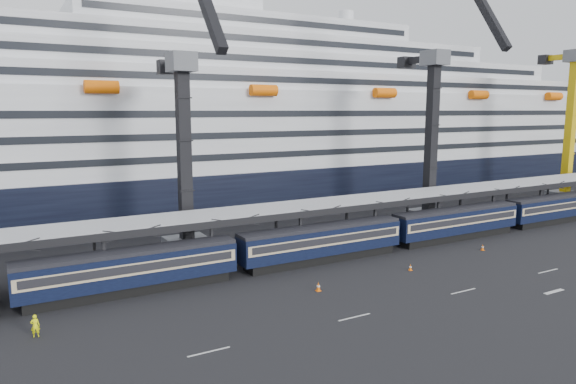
% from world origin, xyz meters
% --- Properties ---
extents(ground, '(260.00, 260.00, 0.00)m').
position_xyz_m(ground, '(0.00, 0.00, 0.00)').
color(ground, black).
rests_on(ground, ground).
extents(lane_markings, '(111.00, 4.27, 0.02)m').
position_xyz_m(lane_markings, '(8.15, -5.23, 0.01)').
color(lane_markings, beige).
rests_on(lane_markings, ground).
extents(train, '(133.05, 3.00, 4.05)m').
position_xyz_m(train, '(-4.65, 10.00, 2.20)').
color(train, black).
rests_on(train, ground).
extents(canopy, '(130.00, 6.25, 5.53)m').
position_xyz_m(canopy, '(0.00, 14.00, 5.25)').
color(canopy, '#A2A4AA').
rests_on(canopy, ground).
extents(cruise_ship, '(214.09, 28.84, 34.00)m').
position_xyz_m(cruise_ship, '(-1.08, 45.99, 12.34)').
color(cruise_ship, black).
rests_on(cruise_ship, ground).
extents(crane_dark_near, '(4.50, 17.75, 35.08)m').
position_xyz_m(crane_dark_near, '(-20.00, 18.59, 11.93)').
color(crane_dark_near, '#515459').
rests_on(crane_dark_near, ground).
extents(crane_dark_mid, '(4.50, 18.24, 39.64)m').
position_xyz_m(crane_dark_mid, '(15.00, 17.59, 13.36)').
color(crane_dark_mid, '#515459').
rests_on(crane_dark_mid, ground).
extents(crane_yellow_near, '(4.50, 20.12, 40.16)m').
position_xyz_m(crane_yellow_near, '(48.00, 18.47, 14.24)').
color(crane_yellow_near, '#515459').
rests_on(crane_yellow_near, ground).
extents(worker, '(0.66, 0.47, 1.67)m').
position_xyz_m(worker, '(-36.00, 4.18, 0.84)').
color(worker, '#F7FF0D').
rests_on(worker, ground).
extents(traffic_cone_c, '(0.43, 0.43, 0.85)m').
position_xyz_m(traffic_cone_c, '(-13.30, 2.37, 0.42)').
color(traffic_cone_c, '#FF6708').
rests_on(traffic_cone_c, ground).
extents(traffic_cone_d, '(0.34, 0.34, 0.68)m').
position_xyz_m(traffic_cone_d, '(-1.97, 2.91, 0.33)').
color(traffic_cone_d, '#FF6708').
rests_on(traffic_cone_d, ground).
extents(traffic_cone_e, '(0.37, 0.37, 0.74)m').
position_xyz_m(traffic_cone_e, '(10.54, 4.58, 0.37)').
color(traffic_cone_e, '#FF6708').
rests_on(traffic_cone_e, ground).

